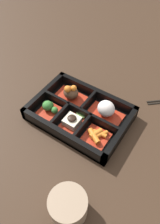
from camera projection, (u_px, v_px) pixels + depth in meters
ground_plane at (80, 117)px, 0.64m from camera, size 3.00×3.00×0.00m
bento_base at (80, 116)px, 0.64m from camera, size 0.27×0.19×0.01m
bento_rim at (80, 113)px, 0.63m from camera, size 0.27×0.19×0.04m
bowl_stew at (71, 93)px, 0.66m from camera, size 0.10×0.06×0.06m
bowl_rice at (106, 110)px, 0.62m from camera, size 0.10×0.06×0.05m
bowl_greens at (49, 108)px, 0.63m from camera, size 0.06×0.06×0.04m
bowl_tofu at (72, 122)px, 0.61m from camera, size 0.05×0.06×0.03m
bowl_carrots at (96, 136)px, 0.58m from camera, size 0.07×0.06×0.02m
bowl_pickles at (81, 114)px, 0.63m from camera, size 0.04×0.03×0.01m
tea_cup at (68, 206)px, 0.45m from camera, size 0.08×0.08×0.06m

